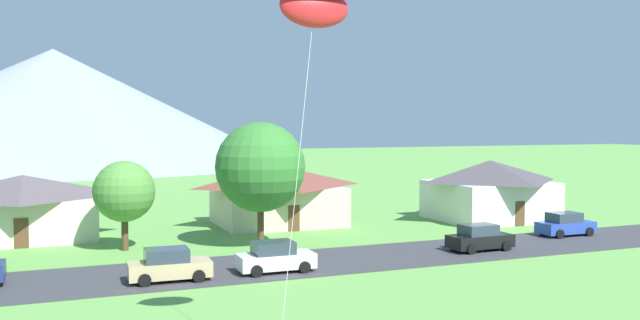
{
  "coord_description": "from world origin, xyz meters",
  "views": [
    {
      "loc": [
        -11.54,
        -6.1,
        8.19
      ],
      "look_at": [
        -1.93,
        17.71,
        6.79
      ],
      "focal_mm": 37.39,
      "sensor_mm": 36.0,
      "label": 1
    }
  ],
  "objects_px": {
    "parked_car_black_mid_east": "(480,238)",
    "parked_car_blue_east_end": "(565,225)",
    "parked_car_tan_west_end": "(169,265)",
    "tree_near_left": "(260,167)",
    "house_left_center": "(23,206)",
    "house_rightmost": "(490,189)",
    "kite_flyer_with_kite": "(313,18)",
    "house_right_center": "(278,194)",
    "tree_left_of_center": "(124,192)",
    "parked_car_white_mid_west": "(275,257)"
  },
  "relations": [
    {
      "from": "house_rightmost",
      "to": "parked_car_tan_west_end",
      "type": "distance_m",
      "value": 31.77
    },
    {
      "from": "tree_left_of_center",
      "to": "kite_flyer_with_kite",
      "type": "relative_size",
      "value": 0.45
    },
    {
      "from": "house_rightmost",
      "to": "kite_flyer_with_kite",
      "type": "xyz_separation_m",
      "value": [
        -26.55,
        -26.43,
        9.04
      ]
    },
    {
      "from": "house_left_center",
      "to": "house_right_center",
      "type": "height_order",
      "value": "house_right_center"
    },
    {
      "from": "parked_car_tan_west_end",
      "to": "parked_car_black_mid_east",
      "type": "bearing_deg",
      "value": 2.6
    },
    {
      "from": "house_right_center",
      "to": "parked_car_white_mid_west",
      "type": "xyz_separation_m",
      "value": [
        -5.74,
        -16.82,
        -1.62
      ]
    },
    {
      "from": "tree_near_left",
      "to": "tree_left_of_center",
      "type": "xyz_separation_m",
      "value": [
        -8.53,
        2.05,
        -1.5
      ]
    },
    {
      "from": "kite_flyer_with_kite",
      "to": "parked_car_black_mid_east",
      "type": "bearing_deg",
      "value": 40.6
    },
    {
      "from": "tree_near_left",
      "to": "parked_car_tan_west_end",
      "type": "relative_size",
      "value": 1.95
    },
    {
      "from": "parked_car_black_mid_east",
      "to": "parked_car_blue_east_end",
      "type": "bearing_deg",
      "value": 14.83
    },
    {
      "from": "house_rightmost",
      "to": "tree_near_left",
      "type": "xyz_separation_m",
      "value": [
        -21.84,
        -4.78,
        2.68
      ]
    },
    {
      "from": "house_rightmost",
      "to": "parked_car_black_mid_east",
      "type": "distance_m",
      "value": 14.99
    },
    {
      "from": "tree_near_left",
      "to": "parked_car_black_mid_east",
      "type": "height_order",
      "value": "tree_near_left"
    },
    {
      "from": "house_left_center",
      "to": "tree_near_left",
      "type": "xyz_separation_m",
      "value": [
        14.78,
        -8.91,
        2.94
      ]
    },
    {
      "from": "house_rightmost",
      "to": "parked_car_blue_east_end",
      "type": "xyz_separation_m",
      "value": [
        -0.12,
        -9.21,
        -1.77
      ]
    },
    {
      "from": "parked_car_tan_west_end",
      "to": "kite_flyer_with_kite",
      "type": "relative_size",
      "value": 0.33
    },
    {
      "from": "tree_near_left",
      "to": "house_rightmost",
      "type": "bearing_deg",
      "value": 12.35
    },
    {
      "from": "house_right_center",
      "to": "parked_car_tan_west_end",
      "type": "distance_m",
      "value": 20.38
    },
    {
      "from": "parked_car_tan_west_end",
      "to": "house_rightmost",
      "type": "bearing_deg",
      "value": 23.27
    },
    {
      "from": "parked_car_tan_west_end",
      "to": "parked_car_black_mid_east",
      "type": "relative_size",
      "value": 1.0
    },
    {
      "from": "kite_flyer_with_kite",
      "to": "house_right_center",
      "type": "bearing_deg",
      "value": 73.81
    },
    {
      "from": "tree_near_left",
      "to": "parked_car_blue_east_end",
      "type": "bearing_deg",
      "value": -11.52
    },
    {
      "from": "house_rightmost",
      "to": "parked_car_tan_west_end",
      "type": "height_order",
      "value": "house_rightmost"
    },
    {
      "from": "house_left_center",
      "to": "house_rightmost",
      "type": "relative_size",
      "value": 1.08
    },
    {
      "from": "parked_car_white_mid_west",
      "to": "parked_car_blue_east_end",
      "type": "height_order",
      "value": "same"
    },
    {
      "from": "parked_car_white_mid_west",
      "to": "kite_flyer_with_kite",
      "type": "height_order",
      "value": "kite_flyer_with_kite"
    },
    {
      "from": "house_left_center",
      "to": "parked_car_tan_west_end",
      "type": "distance_m",
      "value": 18.32
    },
    {
      "from": "house_rightmost",
      "to": "house_left_center",
      "type": "bearing_deg",
      "value": 173.57
    },
    {
      "from": "house_rightmost",
      "to": "tree_near_left",
      "type": "height_order",
      "value": "tree_near_left"
    },
    {
      "from": "tree_near_left",
      "to": "parked_car_black_mid_east",
      "type": "xyz_separation_m",
      "value": [
        12.55,
        -6.85,
        -4.45
      ]
    },
    {
      "from": "house_rightmost",
      "to": "parked_car_tan_west_end",
      "type": "bearing_deg",
      "value": -156.73
    },
    {
      "from": "house_right_center",
      "to": "parked_car_white_mid_west",
      "type": "bearing_deg",
      "value": -108.83
    },
    {
      "from": "tree_left_of_center",
      "to": "kite_flyer_with_kite",
      "type": "distance_m",
      "value": 25.25
    },
    {
      "from": "house_left_center",
      "to": "kite_flyer_with_kite",
      "type": "bearing_deg",
      "value": -71.76
    },
    {
      "from": "parked_car_white_mid_west",
      "to": "house_left_center",
      "type": "bearing_deg",
      "value": 128.32
    },
    {
      "from": "house_rightmost",
      "to": "house_right_center",
      "type": "bearing_deg",
      "value": 166.57
    },
    {
      "from": "house_left_center",
      "to": "kite_flyer_with_kite",
      "type": "xyz_separation_m",
      "value": [
        10.07,
        -30.55,
        9.3
      ]
    },
    {
      "from": "house_left_center",
      "to": "house_rightmost",
      "type": "xyz_separation_m",
      "value": [
        36.61,
        -4.13,
        0.26
      ]
    },
    {
      "from": "parked_car_blue_east_end",
      "to": "kite_flyer_with_kite",
      "type": "xyz_separation_m",
      "value": [
        -26.42,
        -17.22,
        10.81
      ]
    },
    {
      "from": "parked_car_white_mid_west",
      "to": "house_right_center",
      "type": "bearing_deg",
      "value": 71.17
    },
    {
      "from": "tree_near_left",
      "to": "parked_car_tan_west_end",
      "type": "bearing_deg",
      "value": -133.3
    },
    {
      "from": "house_left_center",
      "to": "parked_car_white_mid_west",
      "type": "xyz_separation_m",
      "value": [
        13.23,
        -16.73,
        -1.51
      ]
    },
    {
      "from": "parked_car_blue_east_end",
      "to": "parked_car_black_mid_east",
      "type": "bearing_deg",
      "value": -165.17
    },
    {
      "from": "parked_car_white_mid_west",
      "to": "parked_car_black_mid_east",
      "type": "distance_m",
      "value": 14.13
    },
    {
      "from": "parked_car_tan_west_end",
      "to": "parked_car_blue_east_end",
      "type": "distance_m",
      "value": 29.21
    },
    {
      "from": "tree_left_of_center",
      "to": "parked_car_white_mid_west",
      "type": "bearing_deg",
      "value": -54.75
    },
    {
      "from": "house_left_center",
      "to": "house_right_center",
      "type": "distance_m",
      "value": 18.96
    },
    {
      "from": "house_left_center",
      "to": "parked_car_blue_east_end",
      "type": "height_order",
      "value": "house_left_center"
    },
    {
      "from": "house_right_center",
      "to": "house_rightmost",
      "type": "xyz_separation_m",
      "value": [
        17.65,
        -4.21,
        0.15
      ]
    },
    {
      "from": "kite_flyer_with_kite",
      "to": "tree_near_left",
      "type": "bearing_deg",
      "value": 77.72
    }
  ]
}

